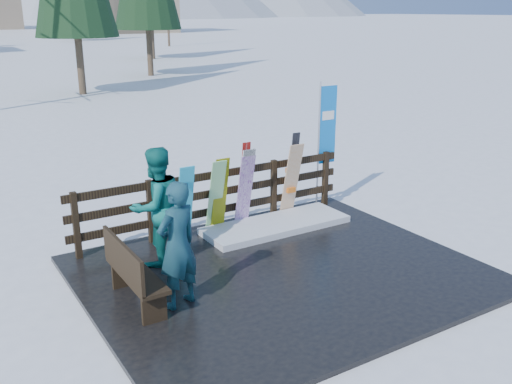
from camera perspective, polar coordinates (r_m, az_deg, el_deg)
ground at (r=9.20m, az=2.56°, el=-8.31°), size 700.00×700.00×0.00m
deck at (r=9.18m, az=2.56°, el=-8.09°), size 6.00×5.00×0.08m
fence at (r=10.67m, az=-4.04°, el=-0.29°), size 5.60×0.10×1.15m
snow_patch at (r=10.85m, az=2.00°, el=-3.31°), size 2.83×1.00×0.12m
bench at (r=8.14m, az=-12.36°, el=-7.75°), size 0.41×1.50×0.97m
snowboard_0 at (r=10.17m, az=-7.09°, el=-1.08°), size 0.28×0.32×1.40m
snowboard_1 at (r=10.42m, az=-4.04°, el=-0.45°), size 0.28×0.40×1.42m
snowboard_2 at (r=10.46m, az=-3.63°, el=-0.30°), size 0.27×0.32×1.45m
snowboard_3 at (r=10.71m, az=-1.14°, el=0.11°), size 0.29×0.34×1.43m
snowboard_4 at (r=10.69m, az=-1.13°, el=0.43°), size 0.25×0.39×1.55m
snowboard_5 at (r=11.25m, az=3.56°, el=1.19°), size 0.32×0.37×1.51m
ski_pair_a at (r=10.75m, az=-1.14°, el=0.80°), size 0.16×0.19×1.64m
ski_pair_b at (r=11.32m, az=3.68°, el=1.81°), size 0.17×0.23×1.70m
rental_flag at (r=11.85m, az=6.95°, el=6.19°), size 0.45×0.04×2.60m
person_front at (r=7.87m, az=-7.86°, el=-5.27°), size 0.76×0.62×1.81m
person_back at (r=9.21m, az=-9.90°, el=-1.46°), size 1.09×0.94×1.94m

